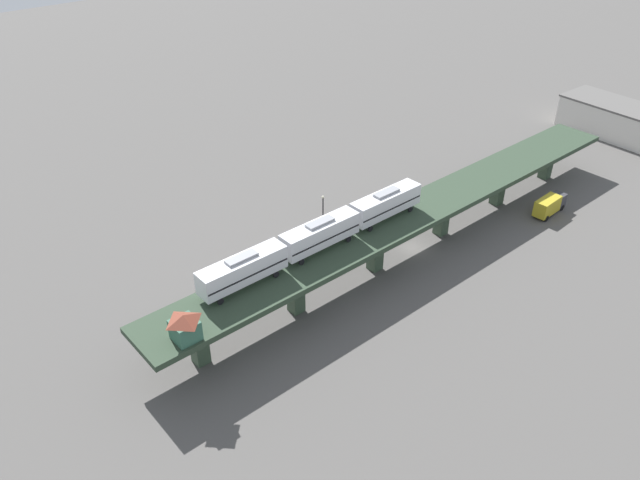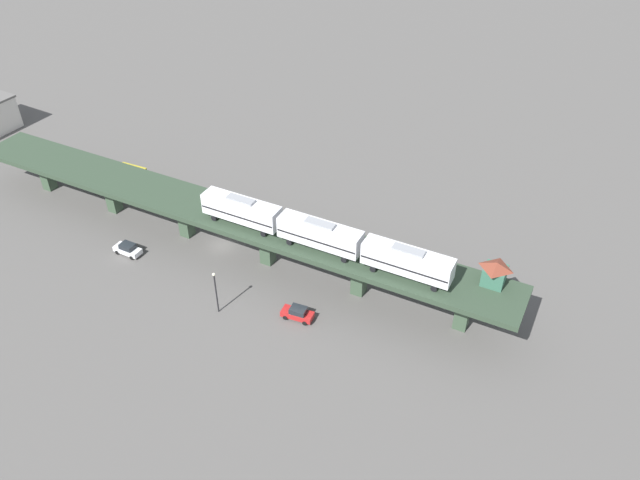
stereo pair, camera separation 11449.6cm
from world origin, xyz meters
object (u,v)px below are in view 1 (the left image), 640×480
signal_hut (185,326)px  street_car_white (424,199)px  subway_train (320,234)px  delivery_truck (550,205)px  warehouse_building (629,123)px  street_car_red (287,263)px  street_lamp (323,211)px

signal_hut → street_car_white: bearing=102.2°
subway_train → signal_hut: bearing=-79.8°
signal_hut → delivery_truck: size_ratio=0.46×
warehouse_building → street_car_white: bearing=-99.1°
street_car_white → signal_hut: bearing=-77.8°
delivery_truck → street_car_red: bearing=-109.9°
warehouse_building → street_car_red: bearing=-95.8°
street_car_white → street_car_red: (0.05, -29.97, 0.00)m
signal_hut → warehouse_building: (-2.74, 106.38, -5.33)m
delivery_truck → warehouse_building: bearing=100.4°
subway_train → signal_hut: subway_train is taller
warehouse_building → street_lamp: bearing=-99.7°
subway_train → signal_hut: (4.14, -23.00, -0.74)m
street_car_red → delivery_truck: bearing=70.1°
subway_train → street_lamp: subway_train is taller
street_car_red → street_car_white: bearing=90.1°
delivery_truck → street_lamp: bearing=-120.6°
street_car_white → delivery_truck: (15.94, 13.88, 0.82)m
street_car_red → street_lamp: bearing=111.2°
street_car_white → street_lamp: size_ratio=0.64×
delivery_truck → subway_train: bearing=-101.3°
street_car_white → street_car_red: same height
signal_hut → delivery_truck: (4.57, 66.48, -6.98)m
street_car_red → signal_hut: bearing=-63.4°
delivery_truck → warehouse_building: 40.60m
street_car_white → warehouse_building: warehouse_building is taller
street_car_red → warehouse_building: (8.57, 83.75, 2.47)m
street_car_white → warehouse_building: 54.52m
street_car_white → street_lamp: street_lamp is taller
subway_train → delivery_truck: (8.71, 43.47, -7.72)m
street_car_red → warehouse_building: 84.22m
street_car_red → warehouse_building: size_ratio=0.16×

